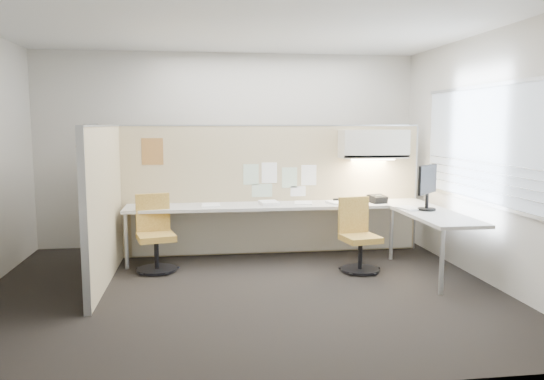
{
  "coord_description": "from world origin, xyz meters",
  "views": [
    {
      "loc": [
        -0.45,
        -5.55,
        1.78
      ],
      "look_at": [
        0.43,
        0.8,
        0.98
      ],
      "focal_mm": 35.0,
      "sensor_mm": 36.0,
      "label": 1
    }
  ],
  "objects": [
    {
      "name": "task_light_strip",
      "position": [
        1.9,
        1.39,
        1.3
      ],
      "size": [
        0.6,
        0.06,
        0.02
      ],
      "primitive_type": "cube",
      "color": "#FFEABF",
      "rests_on": "overhead_bin"
    },
    {
      "name": "paper_stack_4",
      "position": [
        1.37,
        1.22,
        0.74
      ],
      "size": [
        0.29,
        0.35,
        0.02
      ],
      "primitive_type": "cube",
      "rotation": [
        0.0,
        0.0,
        0.24
      ],
      "color": "white",
      "rests_on": "desk"
    },
    {
      "name": "monitor",
      "position": [
        2.3,
        0.52,
        1.05
      ],
      "size": [
        0.39,
        0.4,
        0.55
      ],
      "rotation": [
        0.0,
        0.0,
        0.79
      ],
      "color": "black",
      "rests_on": "desk"
    },
    {
      "name": "wall_front",
      "position": [
        0.0,
        -2.25,
        1.4
      ],
      "size": [
        5.5,
        0.02,
        2.8
      ],
      "primitive_type": "cube",
      "color": "beige",
      "rests_on": "ground"
    },
    {
      "name": "paper_stack_5",
      "position": [
        2.13,
        0.64,
        0.74
      ],
      "size": [
        0.3,
        0.35,
        0.02
      ],
      "primitive_type": "cube",
      "rotation": [
        0.0,
        0.0,
        0.28
      ],
      "color": "white",
      "rests_on": "desk"
    },
    {
      "name": "wall_right",
      "position": [
        2.75,
        0.0,
        1.4
      ],
      "size": [
        0.02,
        4.5,
        2.8
      ],
      "primitive_type": "cube",
      "color": "beige",
      "rests_on": "ground"
    },
    {
      "name": "wall_back",
      "position": [
        0.0,
        2.25,
        1.4
      ],
      "size": [
        5.5,
        0.02,
        2.8
      ],
      "primitive_type": "cube",
      "color": "beige",
      "rests_on": "ground"
    },
    {
      "name": "pinned_papers",
      "position": [
        0.63,
        1.57,
        1.03
      ],
      "size": [
        1.01,
        0.0,
        0.47
      ],
      "color": "#8CBF8C",
      "rests_on": "partition_back"
    },
    {
      "name": "partition_left",
      "position": [
        -1.5,
        0.5,
        0.88
      ],
      "size": [
        0.06,
        2.2,
        1.75
      ],
      "primitive_type": "cube",
      "color": "#C3B287",
      "rests_on": "floor"
    },
    {
      "name": "poster",
      "position": [
        -1.05,
        1.57,
        1.42
      ],
      "size": [
        0.28,
        0.0,
        0.35
      ],
      "primitive_type": "cube",
      "color": "orange",
      "rests_on": "partition_back"
    },
    {
      "name": "floor",
      "position": [
        0.0,
        0.0,
        -0.01
      ],
      "size": [
        5.5,
        4.5,
        0.01
      ],
      "primitive_type": "cube",
      "color": "black",
      "rests_on": "ground"
    },
    {
      "name": "phone",
      "position": [
        1.91,
        1.21,
        0.78
      ],
      "size": [
        0.25,
        0.24,
        0.12
      ],
      "rotation": [
        0.0,
        0.0,
        0.27
      ],
      "color": "black",
      "rests_on": "desk"
    },
    {
      "name": "chair_left",
      "position": [
        -0.99,
        0.91,
        0.43
      ],
      "size": [
        0.51,
        0.53,
        0.92
      ],
      "rotation": [
        0.0,
        0.0,
        0.23
      ],
      "color": "black",
      "rests_on": "floor"
    },
    {
      "name": "window_pane",
      "position": [
        2.73,
        0.0,
        1.55
      ],
      "size": [
        0.01,
        2.8,
        1.3
      ],
      "primitive_type": "cube",
      "color": "#A4B0BF",
      "rests_on": "wall_right"
    },
    {
      "name": "coat_hook",
      "position": [
        -1.58,
        -0.09,
        1.41
      ],
      "size": [
        0.18,
        0.48,
        1.44
      ],
      "color": "silver",
      "rests_on": "partition_left"
    },
    {
      "name": "overhead_bin",
      "position": [
        1.9,
        1.39,
        1.51
      ],
      "size": [
        0.9,
        0.36,
        0.38
      ],
      "primitive_type": "cube",
      "color": "beige",
      "rests_on": "partition_back"
    },
    {
      "name": "desk",
      "position": [
        0.93,
        1.13,
        0.6
      ],
      "size": [
        4.0,
        2.07,
        0.73
      ],
      "color": "beige",
      "rests_on": "floor"
    },
    {
      "name": "ceiling",
      "position": [
        0.0,
        0.0,
        2.8
      ],
      "size": [
        5.5,
        4.5,
        0.01
      ],
      "primitive_type": "cube",
      "color": "white",
      "rests_on": "wall_back"
    },
    {
      "name": "stapler",
      "position": [
        1.41,
        1.35,
        0.76
      ],
      "size": [
        0.14,
        0.04,
        0.05
      ],
      "primitive_type": "cube",
      "rotation": [
        0.0,
        0.0,
        -0.01
      ],
      "color": "black",
      "rests_on": "desk"
    },
    {
      "name": "paper_stack_3",
      "position": [
        0.92,
        1.31,
        0.74
      ],
      "size": [
        0.28,
        0.34,
        0.01
      ],
      "primitive_type": "cube",
      "rotation": [
        0.0,
        0.0,
        -0.18
      ],
      "color": "white",
      "rests_on": "desk"
    },
    {
      "name": "tape_dispenser",
      "position": [
        1.56,
        1.34,
        0.76
      ],
      "size": [
        0.1,
        0.06,
        0.06
      ],
      "primitive_type": "cube",
      "rotation": [
        0.0,
        0.0,
        0.03
      ],
      "color": "black",
      "rests_on": "desk"
    },
    {
      "name": "paper_stack_1",
      "position": [
        -0.3,
        1.25,
        0.74
      ],
      "size": [
        0.23,
        0.3,
        0.02
      ],
      "primitive_type": "cube",
      "rotation": [
        0.0,
        0.0,
        -0.01
      ],
      "color": "white",
      "rests_on": "desk"
    },
    {
      "name": "partition_back",
      "position": [
        0.55,
        1.6,
        0.88
      ],
      "size": [
        4.1,
        0.06,
        1.75
      ],
      "primitive_type": "cube",
      "color": "#C3B287",
      "rests_on": "floor"
    },
    {
      "name": "chair_right",
      "position": [
        1.45,
        0.56,
        0.41
      ],
      "size": [
        0.48,
        0.49,
        0.88
      ],
      "rotation": [
        0.0,
        0.0,
        0.18
      ],
      "color": "black",
      "rests_on": "floor"
    },
    {
      "name": "paper_stack_2",
      "position": [
        0.45,
        1.22,
        0.75
      ],
      "size": [
        0.26,
        0.32,
        0.05
      ],
      "primitive_type": "cube",
      "rotation": [
        0.0,
        0.0,
        0.1
      ],
      "color": "white",
      "rests_on": "desk"
    },
    {
      "name": "paper_stack_0",
      "position": [
        -0.97,
        1.21,
        0.75
      ],
      "size": [
        0.24,
        0.31,
        0.04
      ],
      "primitive_type": "cube",
      "rotation": [
        0.0,
        0.0,
        -0.04
      ],
      "color": "white",
      "rests_on": "desk"
    }
  ]
}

